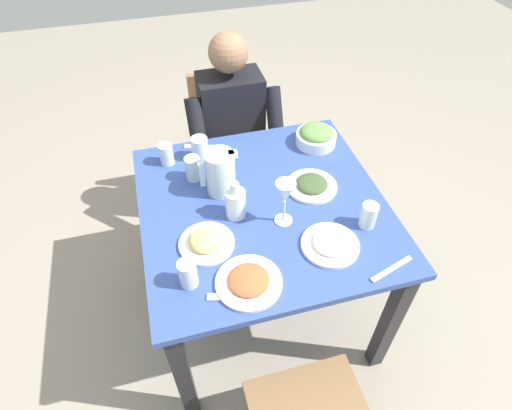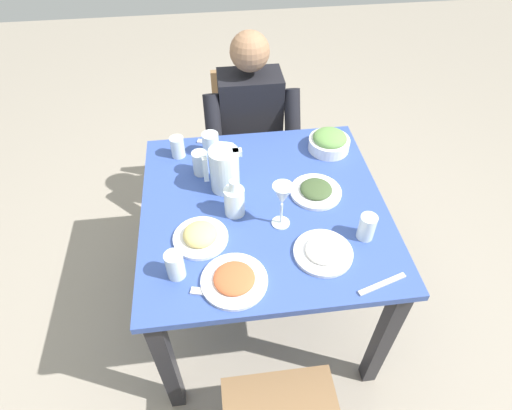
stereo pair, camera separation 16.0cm
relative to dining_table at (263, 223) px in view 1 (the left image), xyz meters
The scene contains 20 objects.
ground_plane 0.63m from the dining_table, ahead, with size 8.00×8.00×0.00m, color gray.
dining_table is the anchor object (origin of this frame).
chair_near 0.84m from the dining_table, 92.02° to the right, with size 0.40×0.40×0.85m.
diner_near 0.62m from the dining_table, 92.68° to the right, with size 0.48×0.53×1.15m.
water_pitcher 0.28m from the dining_table, 40.60° to the right, with size 0.16×0.12×0.19m.
salad_bowl 0.50m from the dining_table, 137.12° to the right, with size 0.19×0.19×0.09m.
plate_yoghurt 0.35m from the dining_table, 122.96° to the left, with size 0.21×0.21×0.04m.
plate_fries 0.32m from the dining_table, 29.85° to the left, with size 0.20×0.20×0.06m.
plate_dolmas 0.26m from the dining_table, 169.47° to the right, with size 0.21×0.21×0.04m.
plate_rice_curry 0.40m from the dining_table, 66.91° to the left, with size 0.23×0.23×0.04m.
water_glass_near_left 0.37m from the dining_table, 43.45° to the right, with size 0.07×0.07×0.11m, color silver.
water_glass_by_pitcher 0.48m from the dining_table, 40.85° to the left, with size 0.06×0.06×0.11m, color silver.
water_glass_center 0.52m from the dining_table, 46.77° to the right, with size 0.06×0.06×0.10m, color silver.
water_glass_far_left 0.44m from the dining_table, 148.95° to the left, with size 0.06×0.06×0.10m, color silver.
water_glass_near_right 0.44m from the dining_table, 61.95° to the right, with size 0.07×0.07×0.11m, color silver.
wine_glass 0.28m from the dining_table, 115.19° to the left, with size 0.08×0.08×0.20m.
oil_carafe 0.21m from the dining_table, 12.63° to the left, with size 0.08×0.08×0.16m.
fork_near 0.47m from the dining_table, 68.23° to the right, with size 0.17×0.03×0.01m, color silver.
knife_near 0.56m from the dining_table, 128.94° to the left, with size 0.18×0.02×0.01m, color silver.
fork_far 0.46m from the dining_table, 61.23° to the left, with size 0.17×0.03×0.01m, color silver.
Camera 1 is at (0.33, 1.13, 1.94)m, focal length 29.28 mm.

